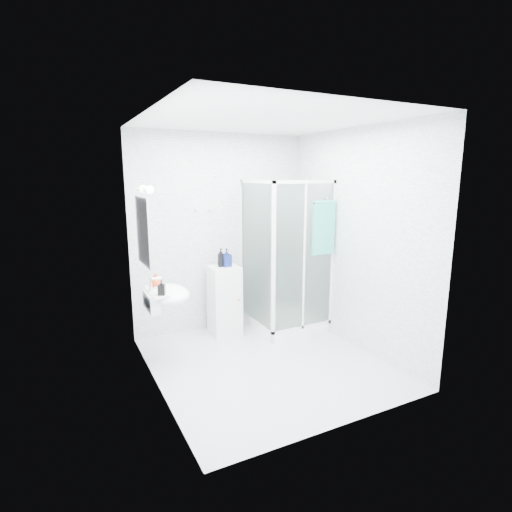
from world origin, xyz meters
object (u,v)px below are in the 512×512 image
storage_cabinet (225,300)px  soap_dispenser_black (162,287)px  hand_towel (324,226)px  wall_basin (166,295)px  soap_dispenser_orange (156,280)px  shampoo_bottle_b (227,258)px  shampoo_bottle_a (221,258)px  shower_enclosure (283,298)px

storage_cabinet → soap_dispenser_black: size_ratio=5.73×
hand_towel → soap_dispenser_black: hand_towel is taller
wall_basin → soap_dispenser_orange: bearing=117.9°
shampoo_bottle_b → soap_dispenser_black: size_ratio=1.49×
wall_basin → shampoo_bottle_a: 1.08m
soap_dispenser_orange → soap_dispenser_black: 0.30m
hand_towel → shower_enclosure: bearing=129.7°
storage_cabinet → shampoo_bottle_b: (0.03, -0.01, 0.57)m
storage_cabinet → shampoo_bottle_b: shampoo_bottle_b is taller
soap_dispenser_black → hand_towel: bearing=2.6°
soap_dispenser_black → wall_basin: bearing=65.6°
soap_dispenser_orange → hand_towel: bearing=-5.9°
shampoo_bottle_a → hand_towel: bearing=-31.0°
soap_dispenser_orange → shampoo_bottle_b: bearing=23.0°
wall_basin → soap_dispenser_black: (-0.08, -0.18, 0.14)m
hand_towel → shampoo_bottle_b: 1.29m
hand_towel → soap_dispenser_black: bearing=-177.4°
storage_cabinet → soap_dispenser_black: 1.33m
storage_cabinet → shampoo_bottle_b: bearing=-10.7°
soap_dispenser_black → soap_dispenser_orange: bearing=87.4°
storage_cabinet → soap_dispenser_black: bearing=-141.6°
shampoo_bottle_b → soap_dispenser_orange: 1.10m
shower_enclosure → wall_basin: (-1.66, -0.32, 0.35)m
soap_dispenser_orange → soap_dispenser_black: bearing=-92.6°
soap_dispenser_orange → shower_enclosure: bearing=6.3°
soap_dispenser_black → shampoo_bottle_b: bearing=35.6°
shower_enclosure → storage_cabinet: bearing=161.5°
shampoo_bottle_a → soap_dispenser_orange: shampoo_bottle_a is taller
wall_basin → soap_dispenser_orange: size_ratio=3.59×
storage_cabinet → soap_dispenser_orange: bearing=-154.3°
hand_towel → soap_dispenser_orange: bearing=174.1°
shampoo_bottle_a → shampoo_bottle_b: (0.07, -0.03, -0.00)m
shampoo_bottle_a → soap_dispenser_orange: (-0.94, -0.46, -0.08)m
wall_basin → storage_cabinet: wall_basin is taller
shower_enclosure → hand_towel: (0.33, -0.40, 0.99)m
wall_basin → shampoo_bottle_a: bearing=33.6°
shower_enclosure → wall_basin: 1.72m
shower_enclosure → storage_cabinet: 0.78m
storage_cabinet → shampoo_bottle_a: bearing=154.8°
storage_cabinet → hand_towel: (1.08, -0.65, 0.98)m
shower_enclosure → soap_dispenser_black: shower_enclosure is taller
hand_towel → soap_dispenser_black: (-2.07, -0.09, -0.49)m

